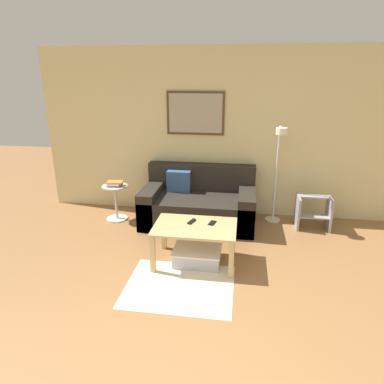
% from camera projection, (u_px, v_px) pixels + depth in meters
% --- Properties ---
extents(wall_back, '(5.60, 0.09, 2.55)m').
position_uv_depth(wall_back, '(218.00, 134.00, 5.26)').
color(wall_back, beige).
rests_on(wall_back, ground_plane).
extents(area_rug, '(1.15, 0.94, 0.01)m').
position_uv_depth(area_rug, '(180.00, 286.00, 3.67)').
color(area_rug, beige).
rests_on(area_rug, ground_plane).
extents(couch, '(1.66, 0.92, 0.83)m').
position_uv_depth(couch, '(198.00, 204.00, 5.17)').
color(couch, '#28231E').
rests_on(couch, ground_plane).
extents(coffee_table, '(0.96, 0.64, 0.48)m').
position_uv_depth(coffee_table, '(195.00, 233.00, 4.01)').
color(coffee_table, tan).
rests_on(coffee_table, ground_plane).
extents(storage_bin, '(0.57, 0.41, 0.18)m').
position_uv_depth(storage_bin, '(197.00, 256.00, 4.09)').
color(storage_bin, '#B2B2B7').
rests_on(storage_bin, ground_plane).
extents(floor_lamp, '(0.23, 0.43, 1.47)m').
position_uv_depth(floor_lamp, '(278.00, 166.00, 4.91)').
color(floor_lamp, silver).
rests_on(floor_lamp, ground_plane).
extents(side_table, '(0.39, 0.39, 0.55)m').
position_uv_depth(side_table, '(116.00, 199.00, 5.26)').
color(side_table, silver).
rests_on(side_table, ground_plane).
extents(book_stack, '(0.25, 0.18, 0.07)m').
position_uv_depth(book_stack, '(115.00, 184.00, 5.16)').
color(book_stack, '#8C4C93').
rests_on(book_stack, side_table).
extents(remote_control, '(0.09, 0.15, 0.02)m').
position_uv_depth(remote_control, '(192.00, 221.00, 4.08)').
color(remote_control, black).
rests_on(remote_control, coffee_table).
extents(cell_phone, '(0.10, 0.15, 0.01)m').
position_uv_depth(cell_phone, '(212.00, 223.00, 4.05)').
color(cell_phone, black).
rests_on(cell_phone, coffee_table).
extents(step_stool, '(0.47, 0.36, 0.48)m').
position_uv_depth(step_stool, '(313.00, 211.00, 4.99)').
color(step_stool, '#99999E').
rests_on(step_stool, ground_plane).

